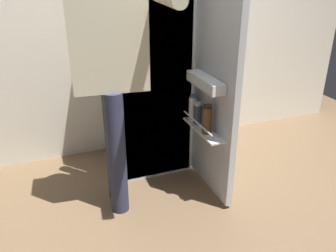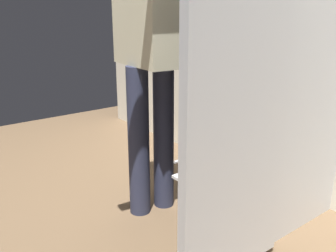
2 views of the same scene
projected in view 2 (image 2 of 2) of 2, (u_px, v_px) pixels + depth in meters
The scene contains 3 objects.
ground_plane at pixel (190, 238), 1.90m from camera, with size 5.36×5.36×0.00m, color brown.
refrigerator at pixel (268, 69), 1.93m from camera, with size 0.63×1.19×1.69m.
person at pixel (151, 30), 1.88m from camera, with size 0.57×0.81×1.72m.
Camera 2 is at (1.22, -1.10, 1.13)m, focal length 38.88 mm.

